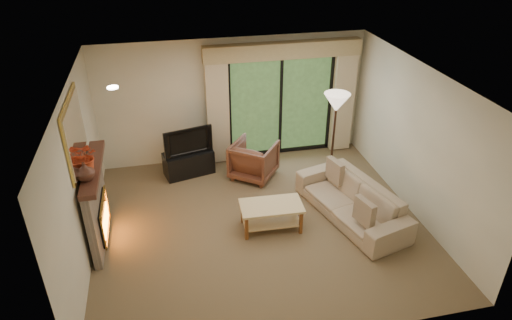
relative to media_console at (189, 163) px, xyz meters
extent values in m
plane|color=brown|center=(1.04, -1.95, -0.24)|extent=(5.50, 5.50, 0.00)
plane|color=white|center=(1.04, -1.95, 2.36)|extent=(5.50, 5.50, 0.00)
plane|color=beige|center=(1.04, 0.55, 1.06)|extent=(5.00, 0.00, 5.00)
plane|color=beige|center=(1.04, -4.45, 1.06)|extent=(5.00, 0.00, 5.00)
plane|color=beige|center=(-1.71, -1.95, 1.06)|extent=(0.00, 5.00, 5.00)
plane|color=beige|center=(3.79, -1.95, 1.06)|extent=(0.00, 5.00, 5.00)
cube|color=#CCB792|center=(0.69, 0.39, 0.96)|extent=(0.45, 0.18, 2.35)
cube|color=#CCB792|center=(3.39, 0.39, 0.96)|extent=(0.45, 0.18, 2.35)
cube|color=tan|center=(2.04, 0.41, 2.08)|extent=(3.20, 0.24, 0.32)
cube|color=black|center=(0.00, 0.00, 0.00)|extent=(1.05, 0.66, 0.49)
imported|color=black|center=(0.00, 0.00, 0.53)|extent=(0.98, 0.36, 0.56)
imported|color=brown|center=(1.27, -0.38, 0.13)|extent=(1.14, 1.14, 0.75)
imported|color=tan|center=(2.64, -2.08, 0.08)|extent=(1.44, 2.41, 0.66)
cube|color=brown|center=(2.57, -2.73, 0.32)|extent=(0.22, 0.44, 0.42)
cube|color=brown|center=(2.57, -1.43, 0.32)|extent=(0.22, 0.44, 0.42)
imported|color=#48271D|center=(-1.57, -2.16, 1.27)|extent=(0.33, 0.33, 0.28)
imported|color=#D14521|center=(-1.57, -1.89, 1.35)|extent=(0.50, 0.47, 0.46)
camera|label=1|loc=(-0.38, -8.13, 4.60)|focal=32.00mm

